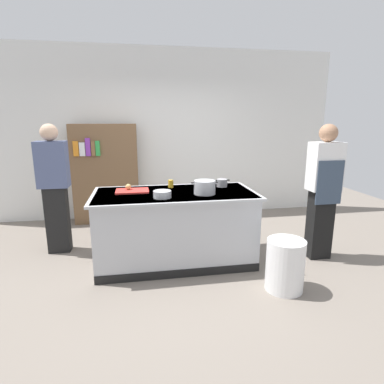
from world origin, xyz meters
name	(u,v)px	position (x,y,z in m)	size (l,w,h in m)	color
ground_plane	(176,260)	(0.00, 0.00, 0.00)	(10.00, 10.00, 0.00)	slate
back_wall	(161,135)	(0.00, 2.10, 1.50)	(6.40, 0.12, 3.00)	white
counter_island	(175,226)	(0.00, 0.00, 0.47)	(1.98, 0.98, 0.90)	#B7BABF
cutting_board	(132,191)	(-0.51, 0.13, 0.91)	(0.40, 0.28, 0.02)	red
onion	(128,187)	(-0.56, 0.17, 0.96)	(0.07, 0.07, 0.07)	tan
stock_pot	(205,187)	(0.34, -0.14, 0.98)	(0.32, 0.26, 0.16)	#B7BABF
sauce_pan	(222,183)	(0.66, 0.23, 0.95)	(0.21, 0.14, 0.10)	#99999E
mixing_bowl	(162,194)	(-0.17, -0.24, 0.94)	(0.21, 0.21, 0.08)	#B7BABF
juice_cup	(171,184)	(-0.02, 0.29, 0.95)	(0.07, 0.07, 0.10)	yellow
trash_bin	(285,265)	(1.06, -0.88, 0.28)	(0.40, 0.40, 0.55)	white
person_chef	(323,189)	(1.86, -0.20, 0.91)	(0.38, 0.25, 1.72)	black
person_guest	(54,186)	(-1.53, 0.59, 0.91)	(0.38, 0.24, 1.72)	black
bookshelf	(106,174)	(-0.99, 1.80, 0.85)	(1.10, 0.31, 1.70)	brown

